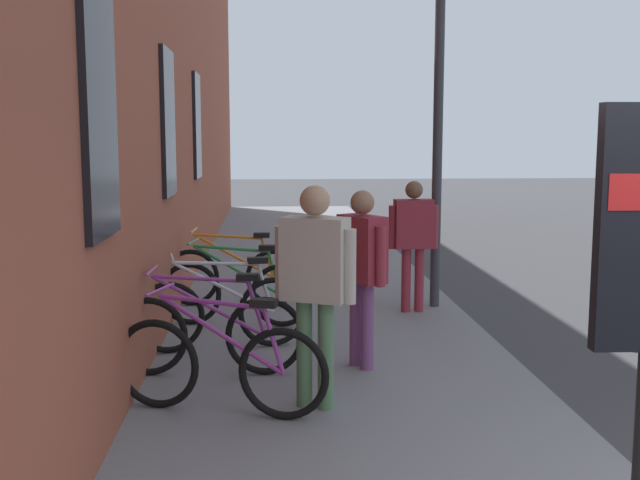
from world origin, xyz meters
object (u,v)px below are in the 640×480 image
object	(u,v)px
bicycle_by_door	(220,365)
bicycle_far_end	(236,292)
street_lamp	(439,77)
bicycle_mid_rack	(208,333)
bicycle_beside_lamp	(233,275)
pedestrian_near_bus	(413,232)
bicycle_nearest_sign	(222,312)
pedestrian_crossing_street	(362,260)
pedestrian_by_facade	(315,274)

from	to	relation	value
bicycle_by_door	bicycle_far_end	distance (m)	2.81
street_lamp	bicycle_mid_rack	bearing A→B (deg)	135.32
bicycle_beside_lamp	street_lamp	distance (m)	3.54
bicycle_by_door	pedestrian_near_bus	world-z (taller)	pedestrian_near_bus
bicycle_nearest_sign	bicycle_far_end	size ratio (longest dim) A/B	1.00
bicycle_by_door	bicycle_far_end	xyz separation A→B (m)	(2.81, -0.02, 0.00)
bicycle_by_door	bicycle_beside_lamp	bearing A→B (deg)	0.98
bicycle_far_end	street_lamp	bearing A→B (deg)	-70.78
pedestrian_near_bus	bicycle_beside_lamp	bearing A→B (deg)	77.68
bicycle_nearest_sign	bicycle_far_end	xyz separation A→B (m)	(0.98, -0.10, 0.00)
pedestrian_crossing_street	bicycle_far_end	bearing A→B (deg)	36.36
bicycle_beside_lamp	pedestrian_crossing_street	size ratio (longest dim) A/B	1.07
bicycle_beside_lamp	pedestrian_by_facade	bearing A→B (deg)	-167.83
bicycle_mid_rack	pedestrian_crossing_street	xyz separation A→B (m)	(0.15, -1.41, 0.62)
bicycle_far_end	street_lamp	distance (m)	3.58
bicycle_beside_lamp	street_lamp	world-z (taller)	street_lamp
bicycle_beside_lamp	bicycle_nearest_sign	bearing A→B (deg)	179.48
pedestrian_near_bus	pedestrian_by_facade	bearing A→B (deg)	157.04
bicycle_nearest_sign	pedestrian_near_bus	size ratio (longest dim) A/B	1.10
bicycle_mid_rack	pedestrian_crossing_street	size ratio (longest dim) A/B	1.07
pedestrian_crossing_street	street_lamp	xyz separation A→B (m)	(2.52, -1.23, 1.84)
bicycle_mid_rack	pedestrian_near_bus	size ratio (longest dim) A/B	1.11
bicycle_mid_rack	bicycle_nearest_sign	world-z (taller)	same
bicycle_by_door	pedestrian_crossing_street	world-z (taller)	pedestrian_crossing_street
bicycle_far_end	pedestrian_by_facade	size ratio (longest dim) A/B	0.99
bicycle_far_end	bicycle_by_door	bearing A→B (deg)	179.61
bicycle_mid_rack	bicycle_far_end	size ratio (longest dim) A/B	1.01
bicycle_by_door	bicycle_nearest_sign	distance (m)	1.83
pedestrian_crossing_street	pedestrian_by_facade	world-z (taller)	pedestrian_by_facade
bicycle_nearest_sign	pedestrian_near_bus	world-z (taller)	pedestrian_near_bus
pedestrian_crossing_street	pedestrian_near_bus	world-z (taller)	pedestrian_crossing_street
pedestrian_crossing_street	bicycle_beside_lamp	bearing A→B (deg)	25.72
bicycle_nearest_sign	bicycle_beside_lamp	bearing A→B (deg)	-0.52
pedestrian_crossing_street	street_lamp	bearing A→B (deg)	-26.07
bicycle_mid_rack	pedestrian_by_facade	xyz separation A→B (m)	(-0.90, -0.91, 0.69)
bicycle_nearest_sign	pedestrian_near_bus	xyz separation A→B (m)	(1.56, -2.22, 0.59)
bicycle_beside_lamp	bicycle_mid_rack	bearing A→B (deg)	177.97
bicycle_beside_lamp	pedestrian_crossing_street	bearing A→B (deg)	-154.28
bicycle_nearest_sign	pedestrian_by_facade	world-z (taller)	pedestrian_by_facade
bicycle_mid_rack	pedestrian_crossing_street	bearing A→B (deg)	-83.77
bicycle_nearest_sign	pedestrian_by_facade	distance (m)	2.04
pedestrian_near_bus	bicycle_mid_rack	bearing A→B (deg)	136.02
bicycle_by_door	bicycle_mid_rack	size ratio (longest dim) A/B	0.96
bicycle_mid_rack	bicycle_far_end	xyz separation A→B (m)	(1.82, -0.19, 0.00)
pedestrian_crossing_street	street_lamp	world-z (taller)	street_lamp
bicycle_far_end	pedestrian_by_facade	world-z (taller)	pedestrian_by_facade
bicycle_mid_rack	bicycle_beside_lamp	bearing A→B (deg)	-2.03
street_lamp	bicycle_by_door	bearing A→B (deg)	145.96
bicycle_mid_rack	bicycle_nearest_sign	bearing A→B (deg)	-5.69
bicycle_far_end	bicycle_beside_lamp	distance (m)	1.06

